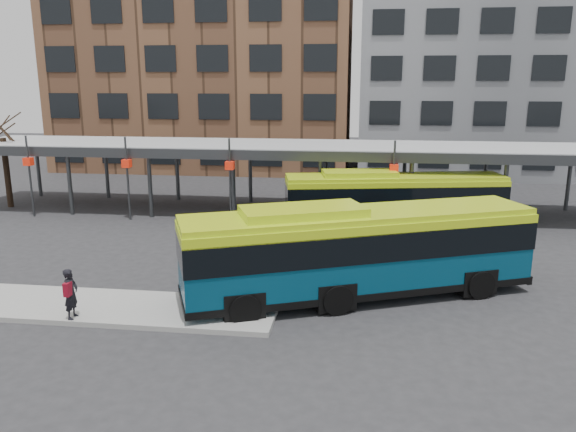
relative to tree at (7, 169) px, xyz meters
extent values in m
plane|color=#28282B|center=(18.00, -12.00, -2.43)|extent=(120.00, 120.00, 0.00)
cube|color=gray|center=(12.50, -15.00, -2.34)|extent=(14.00, 3.00, 0.18)
cube|color=#999B9E|center=(18.00, 1.00, 1.57)|extent=(40.00, 6.00, 0.35)
cube|color=#383A3D|center=(18.00, -2.00, 1.42)|extent=(40.00, 0.15, 0.55)
cylinder|color=#383A3D|center=(0.00, 3.50, -0.53)|extent=(0.24, 0.24, 3.80)
cylinder|color=#383A3D|center=(5.00, -1.50, -0.53)|extent=(0.24, 0.24, 3.80)
cylinder|color=#383A3D|center=(5.00, 3.50, -0.53)|extent=(0.24, 0.24, 3.80)
cylinder|color=#383A3D|center=(10.00, -1.50, -0.53)|extent=(0.24, 0.24, 3.80)
cylinder|color=#383A3D|center=(10.00, 3.50, -0.53)|extent=(0.24, 0.24, 3.80)
cylinder|color=#383A3D|center=(15.00, -1.50, -0.53)|extent=(0.24, 0.24, 3.80)
cylinder|color=#383A3D|center=(15.00, 3.50, -0.53)|extent=(0.24, 0.24, 3.80)
cylinder|color=#383A3D|center=(20.00, -1.50, -0.53)|extent=(0.24, 0.24, 3.80)
cylinder|color=#383A3D|center=(20.00, 3.50, -0.53)|extent=(0.24, 0.24, 3.80)
cylinder|color=#383A3D|center=(25.00, -1.50, -0.53)|extent=(0.24, 0.24, 3.80)
cylinder|color=#383A3D|center=(25.00, 3.50, -0.53)|extent=(0.24, 0.24, 3.80)
cylinder|color=#383A3D|center=(30.00, -1.50, -0.53)|extent=(0.24, 0.24, 3.80)
cylinder|color=#383A3D|center=(30.00, 3.50, -0.53)|extent=(0.24, 0.24, 3.80)
cylinder|color=#383A3D|center=(35.00, 3.50, -0.53)|extent=(0.24, 0.24, 3.80)
cylinder|color=#383A3D|center=(3.00, -2.30, -0.03)|extent=(0.12, 0.12, 4.80)
cube|color=red|center=(3.00, -2.30, 0.87)|extent=(0.45, 0.45, 0.45)
cylinder|color=#383A3D|center=(9.00, -2.30, -0.03)|extent=(0.12, 0.12, 4.80)
cube|color=red|center=(9.00, -2.30, 0.87)|extent=(0.45, 0.45, 0.45)
cylinder|color=#383A3D|center=(15.00, -2.30, -0.03)|extent=(0.12, 0.12, 4.80)
cube|color=red|center=(15.00, -2.30, 0.87)|extent=(0.45, 0.45, 0.45)
cylinder|color=#383A3D|center=(24.00, -2.30, -0.03)|extent=(0.12, 0.12, 4.80)
cube|color=red|center=(24.00, -2.30, 0.87)|extent=(0.45, 0.45, 0.45)
cylinder|color=black|center=(0.00, 0.00, -0.23)|extent=(0.36, 0.36, 4.40)
cylinder|color=black|center=(0.10, 0.00, 2.37)|extent=(0.08, 1.63, 1.59)
cylinder|color=black|center=(0.00, 0.10, 2.37)|extent=(1.63, 0.13, 1.59)
cylinder|color=black|center=(-0.10, -0.01, 2.37)|extent=(0.15, 1.63, 1.59)
cylinder|color=black|center=(0.00, -0.10, 2.37)|extent=(1.63, 0.10, 1.59)
cube|color=brown|center=(8.00, 20.00, 8.57)|extent=(26.00, 14.00, 22.00)
cube|color=slate|center=(34.00, 20.00, 7.57)|extent=(24.00, 14.00, 20.00)
cube|color=#073A54|center=(22.25, -12.65, -0.70)|extent=(13.01, 7.48, 2.70)
cube|color=black|center=(22.25, -12.65, -0.16)|extent=(13.08, 7.56, 1.03)
cube|color=#B1CF15|center=(22.25, -12.65, 0.75)|extent=(12.97, 7.38, 0.22)
cube|color=#B1CF15|center=(20.26, -13.49, 0.97)|extent=(4.74, 3.46, 0.38)
cube|color=black|center=(22.25, -12.65, -1.93)|extent=(13.09, 7.57, 0.26)
cylinder|color=black|center=(26.75, -12.21, -1.89)|extent=(1.12, 0.71, 1.08)
cylinder|color=black|center=(25.73, -9.78, -1.89)|extent=(1.12, 0.71, 1.08)
cylinder|color=black|center=(21.56, -14.37, -1.89)|extent=(1.12, 0.71, 1.08)
cylinder|color=black|center=(20.55, -11.94, -1.89)|extent=(1.12, 0.71, 1.08)
cylinder|color=black|center=(18.57, -15.62, -1.89)|extent=(1.12, 0.71, 1.08)
cylinder|color=black|center=(17.55, -13.18, -1.89)|extent=(1.12, 0.71, 1.08)
cube|color=#073A54|center=(24.08, -2.42, -0.88)|extent=(11.89, 4.62, 2.43)
cube|color=black|center=(24.08, -2.42, -0.40)|extent=(11.95, 4.69, 0.92)
cube|color=#B1CF15|center=(24.08, -2.42, 0.43)|extent=(11.88, 4.53, 0.19)
cube|color=#B1CF15|center=(22.18, -2.79, 0.62)|extent=(4.15, 2.46, 0.34)
cube|color=black|center=(24.08, -2.42, -1.98)|extent=(11.96, 4.69, 0.23)
cylinder|color=black|center=(28.12, -2.83, -1.95)|extent=(1.01, 0.47, 0.97)
cylinder|color=black|center=(27.66, -0.51, -1.95)|extent=(1.01, 0.47, 0.97)
cylinder|color=black|center=(23.17, -3.80, -1.95)|extent=(1.01, 0.47, 0.97)
cylinder|color=black|center=(22.71, -1.48, -1.95)|extent=(1.01, 0.47, 0.97)
cylinder|color=black|center=(20.31, -4.37, -1.95)|extent=(1.01, 0.47, 0.97)
cylinder|color=black|center=(19.86, -2.04, -1.95)|extent=(1.01, 0.47, 0.97)
imported|color=black|center=(12.82, -16.20, -1.40)|extent=(0.42, 0.63, 1.72)
cube|color=maroon|center=(12.82, -16.38, -1.17)|extent=(0.19, 0.32, 0.46)
imported|color=slate|center=(28.83, -0.09, -1.98)|extent=(1.81, 0.82, 0.92)
imported|color=slate|center=(29.73, -0.21, -1.95)|extent=(1.68, 0.86, 0.97)
imported|color=slate|center=(30.50, -0.11, -1.99)|extent=(1.79, 0.94, 0.90)
imported|color=slate|center=(30.92, 0.17, -1.95)|extent=(1.69, 0.89, 0.98)
imported|color=slate|center=(31.58, 0.18, -1.99)|extent=(1.78, 1.06, 0.89)
camera|label=1|loc=(22.20, -32.56, 5.49)|focal=35.00mm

